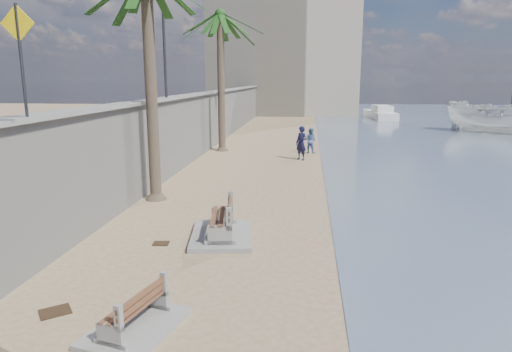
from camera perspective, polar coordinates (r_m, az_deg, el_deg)
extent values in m
plane|color=tan|center=(9.27, -1.91, -16.57)|extent=(140.00, 140.00, 0.00)
cube|color=gray|center=(28.90, -6.39, 6.68)|extent=(0.45, 70.00, 3.50)
cube|color=gray|center=(28.78, -6.48, 10.25)|extent=(0.80, 70.00, 0.12)
cube|color=#B7AA93|center=(60.19, 3.55, 14.52)|extent=(18.00, 12.00, 14.00)
cube|color=gray|center=(8.92, -14.77, -17.87)|extent=(1.71, 2.14, 0.10)
cube|color=gray|center=(13.14, -4.32, -7.40)|extent=(2.03, 2.69, 0.13)
cylinder|color=brown|center=(16.99, -12.97, 10.21)|extent=(0.42, 0.42, 7.95)
cylinder|color=brown|center=(28.42, -4.38, 11.36)|extent=(0.44, 0.44, 8.19)
cylinder|color=#2D2D33|center=(11.40, -27.26, 12.62)|extent=(0.07, 0.07, 2.40)
cube|color=yellow|center=(11.45, -27.66, 16.57)|extent=(0.78, 0.03, 0.78)
cylinder|color=#2D2D33|center=(21.08, -11.42, 16.40)|extent=(0.12, 0.12, 5.00)
imported|color=#121333|center=(25.40, 5.69, 4.43)|extent=(0.94, 0.90, 2.16)
imported|color=#4F6EA5|center=(27.89, 6.81, 4.60)|extent=(1.00, 0.91, 1.69)
imported|color=silver|center=(43.01, 28.09, 6.71)|extent=(4.42, 4.39, 3.71)
cube|color=silver|center=(64.03, 29.19, 6.83)|extent=(7.48, 6.52, 0.70)
cube|color=#382616|center=(10.03, -23.81, -15.25)|extent=(0.72, 0.70, 0.03)
cube|color=#382616|center=(12.91, -11.80, -8.25)|extent=(0.47, 0.39, 0.03)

